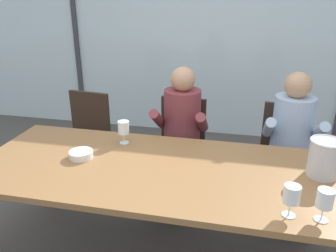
% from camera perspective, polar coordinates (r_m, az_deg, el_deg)
% --- Properties ---
extents(ground, '(14.00, 14.00, 0.00)m').
position_cam_1_polar(ground, '(3.42, 2.37, -9.78)').
color(ground, '#4C4742').
extents(window_glass_panel, '(7.59, 0.03, 2.60)m').
position_cam_1_polar(window_glass_panel, '(4.34, 6.05, 15.23)').
color(window_glass_panel, silver).
rests_on(window_glass_panel, ground).
extents(window_mullion_left, '(0.06, 0.06, 2.60)m').
position_cam_1_polar(window_mullion_left, '(4.82, -15.37, 15.26)').
color(window_mullion_left, '#38383D').
rests_on(window_mullion_left, ground).
extents(hillside_vineyard, '(13.59, 2.40, 2.18)m').
position_cam_1_polar(hillside_vineyard, '(7.54, 8.97, 16.25)').
color(hillside_vineyard, '#477A38').
rests_on(hillside_vineyard, ground).
extents(dining_table, '(2.39, 1.00, 0.73)m').
position_cam_1_polar(dining_table, '(2.24, -1.94, -8.41)').
color(dining_table, olive).
rests_on(dining_table, ground).
extents(chair_near_curtain, '(0.49, 0.49, 0.90)m').
position_cam_1_polar(chair_near_curtain, '(3.36, -13.83, -0.91)').
color(chair_near_curtain, '#332319').
rests_on(chair_near_curtain, ground).
extents(chair_left_of_center, '(0.47, 0.47, 0.90)m').
position_cam_1_polar(chair_left_of_center, '(3.09, 2.08, -2.30)').
color(chair_left_of_center, '#332319').
rests_on(chair_left_of_center, ground).
extents(chair_center, '(0.46, 0.46, 0.90)m').
position_cam_1_polar(chair_center, '(3.11, 19.29, -3.50)').
color(chair_center, '#332319').
rests_on(chair_center, ground).
extents(person_maroon_top, '(0.46, 0.61, 1.22)m').
position_cam_1_polar(person_maroon_top, '(2.89, 2.14, -0.33)').
color(person_maroon_top, brown).
rests_on(person_maroon_top, ground).
extents(person_pale_blue_shirt, '(0.46, 0.61, 1.22)m').
position_cam_1_polar(person_pale_blue_shirt, '(2.89, 20.29, -1.77)').
color(person_pale_blue_shirt, '#9EB2D1').
rests_on(person_pale_blue_shirt, ground).
extents(ice_bucket_primary, '(0.20, 0.20, 0.24)m').
position_cam_1_polar(ice_bucket_primary, '(2.27, 25.07, -4.88)').
color(ice_bucket_primary, '#B7B7BC').
rests_on(ice_bucket_primary, dining_table).
extents(tasting_bowl, '(0.16, 0.16, 0.05)m').
position_cam_1_polar(tasting_bowl, '(2.38, -14.54, -4.70)').
color(tasting_bowl, silver).
rests_on(tasting_bowl, dining_table).
extents(wine_glass_by_left_taster, '(0.08, 0.08, 0.17)m').
position_cam_1_polar(wine_glass_by_left_taster, '(2.51, -7.55, -0.40)').
color(wine_glass_by_left_taster, silver).
rests_on(wine_glass_by_left_taster, dining_table).
extents(wine_glass_near_bucket, '(0.08, 0.08, 0.17)m').
position_cam_1_polar(wine_glass_near_bucket, '(1.84, 25.09, -11.31)').
color(wine_glass_near_bucket, silver).
rests_on(wine_glass_near_bucket, dining_table).
extents(wine_glass_center_pour, '(0.08, 0.08, 0.17)m').
position_cam_1_polar(wine_glass_center_pour, '(1.81, 20.24, -11.05)').
color(wine_glass_center_pour, silver).
rests_on(wine_glass_center_pour, dining_table).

